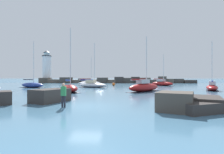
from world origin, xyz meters
TOP-DOWN VIEW (x-y plane):
  - ground_plane at (0.00, 0.00)m, footprint 600.00×600.00m
  - open_sea_beyond at (0.00, 113.02)m, footprint 400.00×116.00m
  - breakwater_jetty at (2.02, 53.08)m, footprint 59.22×7.17m
  - lighthouse at (-26.53, 54.52)m, footprint 4.30×4.30m
  - foreground_rocks at (2.83, -0.19)m, footprint 20.40×7.60m
  - sailboat_moored_0 at (6.55, 13.97)m, footprint 6.44×6.98m
  - sailboat_moored_1 at (-16.24, 23.01)m, footprint 6.32×4.08m
  - sailboat_moored_2 at (13.76, 32.80)m, footprint 5.70×6.61m
  - sailboat_moored_3 at (-4.91, 12.37)m, footprint 4.42×5.71m
  - sailboat_moored_5 at (-6.04, 35.87)m, footprint 6.93×4.47m
  - sailboat_moored_6 at (-3.41, 24.34)m, footprint 7.25×4.56m
  - sailboat_moored_7 at (18.33, 16.59)m, footprint 4.11×5.97m
  - mooring_buoy_orange_near at (1.02, 32.47)m, footprint 0.75×0.75m
  - person_on_rocks at (-1.49, -0.92)m, footprint 0.36×0.24m

SIDE VIEW (x-z plane):
  - ground_plane at x=0.00m, z-range 0.00..0.00m
  - open_sea_beyond at x=0.00m, z-range 0.00..0.01m
  - mooring_buoy_orange_near at x=1.02m, z-range -0.10..0.85m
  - foreground_rocks at x=2.83m, z-range -0.15..1.12m
  - sailboat_moored_1 at x=-16.24m, z-range -4.40..5.59m
  - sailboat_moored_7 at x=18.33m, z-range -3.62..4.82m
  - sailboat_moored_3 at x=-4.91m, z-range -4.21..5.43m
  - sailboat_moored_6 at x=-3.41m, z-range -4.23..5.46m
  - sailboat_moored_5 at x=-6.04m, z-range -3.32..4.55m
  - sailboat_moored_2 at x=13.76m, z-range -3.47..4.77m
  - sailboat_moored_0 at x=6.55m, z-range -3.66..5.13m
  - breakwater_jetty at x=2.02m, z-range -0.33..2.20m
  - person_on_rocks at x=-1.49m, z-range 0.12..1.94m
  - lighthouse at x=-26.53m, z-range -0.90..11.98m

